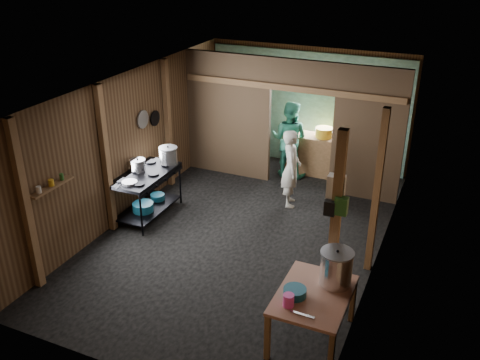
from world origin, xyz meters
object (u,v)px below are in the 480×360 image
at_px(gas_range, 147,194).
at_px(prep_table, 312,316).
at_px(cook, 291,168).
at_px(stove_pot_large, 168,156).
at_px(stock_pot, 336,269).
at_px(pink_bucket, 288,300).
at_px(yellow_tub, 324,132).

xyz_separation_m(gas_range, prep_table, (3.71, -1.95, -0.07)).
bearing_deg(cook, stove_pot_large, 94.16).
bearing_deg(prep_table, cook, 113.16).
xyz_separation_m(stock_pot, pink_bucket, (-0.39, -0.66, -0.15)).
bearing_deg(stock_pot, prep_table, -120.58).
relative_size(gas_range, pink_bucket, 8.96).
bearing_deg(prep_table, yellow_tub, 104.42).
xyz_separation_m(prep_table, stove_pot_large, (-3.54, 2.48, 0.65)).
distance_m(pink_bucket, yellow_tub, 5.50).
height_order(stock_pot, pink_bucket, stock_pot).
bearing_deg(gas_range, prep_table, -27.67).
distance_m(stove_pot_large, yellow_tub, 3.40).
relative_size(stock_pot, cook, 0.33).
bearing_deg(prep_table, stove_pot_large, 144.97).
height_order(gas_range, prep_table, gas_range).
bearing_deg(cook, prep_table, -177.02).
bearing_deg(gas_range, cook, 33.30).
xyz_separation_m(gas_range, stock_pot, (3.89, -1.64, 0.51)).
bearing_deg(cook, pink_bucket, 178.15).
height_order(gas_range, pink_bucket, pink_bucket).
relative_size(stove_pot_large, pink_bucket, 2.16).
height_order(prep_table, yellow_tub, yellow_tub).
height_order(pink_bucket, yellow_tub, yellow_tub).
distance_m(pink_bucket, cook, 3.98).
bearing_deg(stock_pot, yellow_tub, 107.34).
bearing_deg(yellow_tub, pink_bucket, -78.65).
xyz_separation_m(pink_bucket, yellow_tub, (-1.08, 5.39, 0.16)).
height_order(yellow_tub, cook, cook).
bearing_deg(stove_pot_large, yellow_tub, 48.65).
xyz_separation_m(gas_range, pink_bucket, (3.50, -2.30, 0.36)).
bearing_deg(stove_pot_large, gas_range, -107.59).
relative_size(stock_pot, pink_bucket, 3.05).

